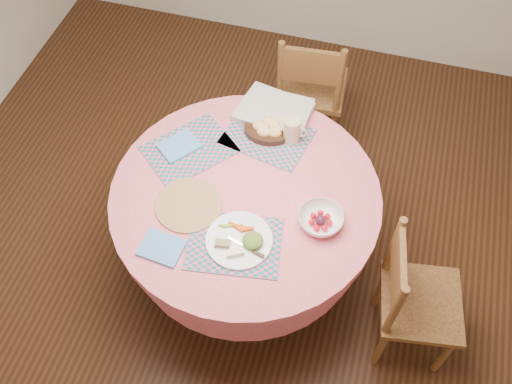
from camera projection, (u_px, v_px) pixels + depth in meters
ground at (247, 270)px, 3.20m from camera, size 4.00×4.00×0.00m
room_envelope at (241, 18)px, 1.79m from camera, size 4.01×4.01×2.71m
dining_table at (246, 216)px, 2.74m from camera, size 1.24×1.24×0.75m
chair_right at (412, 298)px, 2.63m from camera, size 0.43×0.44×0.84m
chair_back at (310, 88)px, 3.38m from camera, size 0.44×0.42×0.88m
placemat_front at (234, 244)px, 2.43m from camera, size 0.44×0.36×0.01m
placemat_left at (189, 149)px, 2.73m from camera, size 0.49×0.50×0.01m
placemat_back at (267, 136)px, 2.78m from camera, size 0.45×0.37×0.01m
wicker_trivet at (189, 205)px, 2.54m from camera, size 0.30×0.30×0.01m
napkin_near at (162, 248)px, 2.41m from camera, size 0.19×0.16×0.01m
napkin_far at (179, 146)px, 2.73m from camera, size 0.22×0.23×0.01m
dinner_plate at (240, 241)px, 2.42m from camera, size 0.29×0.29×0.05m
bread_bowl at (268, 129)px, 2.76m from camera, size 0.23×0.23×0.08m
latte_mug at (292, 130)px, 2.70m from camera, size 0.12×0.08×0.14m
fruit_bowl at (321, 220)px, 2.47m from camera, size 0.22×0.22×0.06m
newspaper_stack at (274, 111)px, 2.84m from camera, size 0.39×0.33×0.04m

